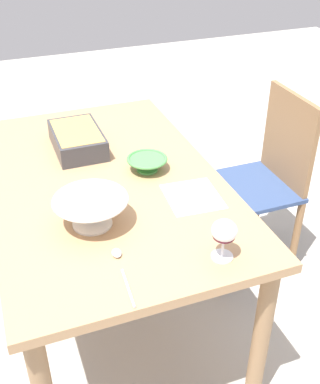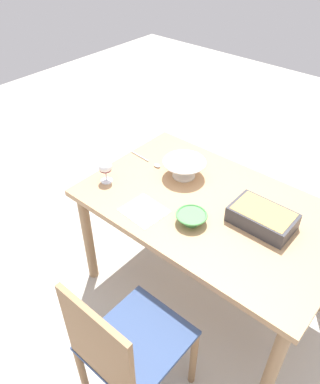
{
  "view_description": "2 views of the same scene",
  "coord_description": "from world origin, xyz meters",
  "px_view_note": "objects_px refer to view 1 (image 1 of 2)",
  "views": [
    {
      "loc": [
        -1.58,
        0.36,
        1.71
      ],
      "look_at": [
        -0.29,
        -0.12,
        0.81
      ],
      "focal_mm": 45.42,
      "sensor_mm": 36.0,
      "label": 1
    },
    {
      "loc": [
        0.79,
        -1.34,
        2.04
      ],
      "look_at": [
        -0.25,
        -0.13,
        0.77
      ],
      "focal_mm": 35.44,
      "sensor_mm": 36.0,
      "label": 2
    }
  ],
  "objects_px": {
    "dining_table": "(105,198)",
    "small_bowl": "(91,210)",
    "serving_spoon": "(120,264)",
    "napkin": "(193,196)",
    "casserole_dish": "(77,139)",
    "mixing_bowl": "(147,163)",
    "chair": "(261,179)",
    "wine_glass": "(224,233)"
  },
  "relations": [
    {
      "from": "wine_glass",
      "to": "casserole_dish",
      "type": "relative_size",
      "value": 0.44
    },
    {
      "from": "dining_table",
      "to": "casserole_dish",
      "type": "xyz_separation_m",
      "value": [
        0.27,
        0.04,
        0.14
      ]
    },
    {
      "from": "casserole_dish",
      "to": "small_bowl",
      "type": "distance_m",
      "value": 0.55
    },
    {
      "from": "small_bowl",
      "to": "napkin",
      "type": "bearing_deg",
      "value": -84.85
    },
    {
      "from": "dining_table",
      "to": "casserole_dish",
      "type": "distance_m",
      "value": 0.31
    },
    {
      "from": "dining_table",
      "to": "wine_glass",
      "type": "distance_m",
      "value": 0.64
    },
    {
      "from": "dining_table",
      "to": "small_bowl",
      "type": "bearing_deg",
      "value": 157.81
    },
    {
      "from": "wine_glass",
      "to": "small_bowl",
      "type": "distance_m",
      "value": 0.45
    },
    {
      "from": "wine_glass",
      "to": "mixing_bowl",
      "type": "xyz_separation_m",
      "value": [
        0.58,
        0.04,
        -0.06
      ]
    },
    {
      "from": "serving_spoon",
      "to": "napkin",
      "type": "distance_m",
      "value": 0.44
    },
    {
      "from": "chair",
      "to": "small_bowl",
      "type": "xyz_separation_m",
      "value": [
        -0.39,
        0.91,
        0.3
      ]
    },
    {
      "from": "dining_table",
      "to": "serving_spoon",
      "type": "bearing_deg",
      "value": 170.63
    },
    {
      "from": "small_bowl",
      "to": "serving_spoon",
      "type": "bearing_deg",
      "value": -173.21
    },
    {
      "from": "napkin",
      "to": "small_bowl",
      "type": "bearing_deg",
      "value": 95.15
    },
    {
      "from": "chair",
      "to": "small_bowl",
      "type": "distance_m",
      "value": 1.03
    },
    {
      "from": "casserole_dish",
      "to": "serving_spoon",
      "type": "bearing_deg",
      "value": 176.7
    },
    {
      "from": "casserole_dish",
      "to": "serving_spoon",
      "type": "height_order",
      "value": "casserole_dish"
    },
    {
      "from": "wine_glass",
      "to": "napkin",
      "type": "relative_size",
      "value": 0.64
    },
    {
      "from": "chair",
      "to": "serving_spoon",
      "type": "height_order",
      "value": "chair"
    },
    {
      "from": "casserole_dish",
      "to": "serving_spoon",
      "type": "relative_size",
      "value": 1.23
    },
    {
      "from": "chair",
      "to": "napkin",
      "type": "distance_m",
      "value": 0.68
    },
    {
      "from": "small_bowl",
      "to": "napkin",
      "type": "relative_size",
      "value": 1.17
    },
    {
      "from": "mixing_bowl",
      "to": "small_bowl",
      "type": "height_order",
      "value": "small_bowl"
    },
    {
      "from": "dining_table",
      "to": "small_bowl",
      "type": "xyz_separation_m",
      "value": [
        -0.27,
        0.11,
        0.15
      ]
    },
    {
      "from": "casserole_dish",
      "to": "chair",
      "type": "bearing_deg",
      "value": -100.63
    },
    {
      "from": "small_bowl",
      "to": "chair",
      "type": "bearing_deg",
      "value": -66.79
    },
    {
      "from": "dining_table",
      "to": "mixing_bowl",
      "type": "distance_m",
      "value": 0.22
    },
    {
      "from": "casserole_dish",
      "to": "napkin",
      "type": "bearing_deg",
      "value": -148.9
    },
    {
      "from": "serving_spoon",
      "to": "napkin",
      "type": "relative_size",
      "value": 1.19
    },
    {
      "from": "casserole_dish",
      "to": "mixing_bowl",
      "type": "relative_size",
      "value": 1.94
    },
    {
      "from": "dining_table",
      "to": "serving_spoon",
      "type": "height_order",
      "value": "serving_spoon"
    },
    {
      "from": "small_bowl",
      "to": "napkin",
      "type": "height_order",
      "value": "small_bowl"
    },
    {
      "from": "dining_table",
      "to": "casserole_dish",
      "type": "bearing_deg",
      "value": 8.06
    },
    {
      "from": "mixing_bowl",
      "to": "napkin",
      "type": "distance_m",
      "value": 0.26
    },
    {
      "from": "chair",
      "to": "serving_spoon",
      "type": "relative_size",
      "value": 3.56
    },
    {
      "from": "dining_table",
      "to": "mixing_bowl",
      "type": "xyz_separation_m",
      "value": [
        -0.0,
        -0.18,
        0.12
      ]
    },
    {
      "from": "casserole_dish",
      "to": "small_bowl",
      "type": "relative_size",
      "value": 1.25
    },
    {
      "from": "chair",
      "to": "wine_glass",
      "type": "height_order",
      "value": "chair"
    },
    {
      "from": "wine_glass",
      "to": "serving_spoon",
      "type": "relative_size",
      "value": 0.54
    },
    {
      "from": "dining_table",
      "to": "wine_glass",
      "type": "relative_size",
      "value": 10.15
    },
    {
      "from": "dining_table",
      "to": "serving_spoon",
      "type": "xyz_separation_m",
      "value": [
        -0.51,
        0.08,
        0.1
      ]
    },
    {
      "from": "serving_spoon",
      "to": "mixing_bowl",
      "type": "bearing_deg",
      "value": -27.43
    }
  ]
}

